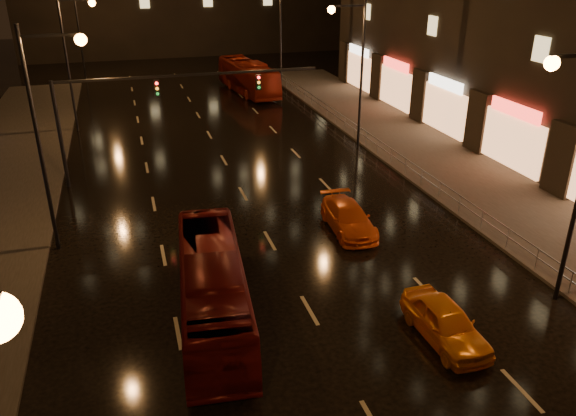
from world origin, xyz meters
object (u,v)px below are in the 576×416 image
at_px(bus_red, 213,287).
at_px(bus_curb, 248,77).
at_px(taxi_near, 445,322).
at_px(taxi_far, 348,218).

relative_size(bus_red, bus_curb, 0.86).
bearing_deg(bus_curb, taxi_near, -100.05).
height_order(bus_curb, taxi_far, bus_curb).
xyz_separation_m(bus_curb, taxi_near, (-2.00, -40.12, -0.85)).
relative_size(bus_curb, taxi_far, 2.42).
height_order(bus_curb, taxi_near, bus_curb).
bearing_deg(taxi_far, bus_curb, 89.32).
distance_m(bus_curb, taxi_far, 31.19).
xyz_separation_m(bus_red, bus_curb, (9.57, 36.55, 0.21)).
bearing_deg(taxi_far, bus_red, -141.36).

